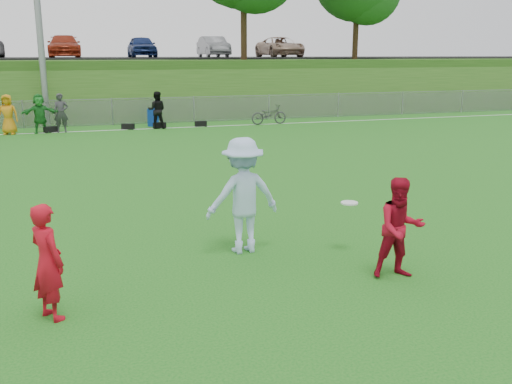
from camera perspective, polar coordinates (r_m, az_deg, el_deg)
name	(u,v)px	position (r m, az deg, el deg)	size (l,w,h in m)	color
ground	(207,271)	(9.21, -4.90, -7.87)	(120.00, 120.00, 0.00)	#135E17
sideline_far	(116,130)	(26.64, -13.80, 6.04)	(60.00, 0.10, 0.01)	white
fence	(112,112)	(28.55, -14.19, 7.81)	(58.00, 0.06, 1.30)	gray
berm	(99,83)	(39.45, -15.43, 10.50)	(120.00, 18.00, 3.00)	#275517
parking_lot	(96,58)	(41.40, -15.71, 12.76)	(120.00, 12.00, 0.10)	black
car_row	(78,46)	(40.37, -17.42, 13.73)	(32.04, 5.18, 1.44)	silver
spectator_row	(50,113)	(26.49, -19.93, 7.41)	(9.28, 0.84, 1.69)	#A30D0B
gear_bags	(136,126)	(26.80, -11.88, 6.45)	(7.31, 0.50, 0.26)	black
player_red_left	(48,262)	(7.84, -20.12, -6.57)	(0.57, 0.37, 1.55)	red
player_red_center	(400,228)	(8.97, 14.23, -3.53)	(0.76, 0.60, 1.57)	#A20B20
player_blue	(243,196)	(9.78, -1.32, -0.36)	(1.30, 0.74, 2.01)	#AECAF2
frisbee	(349,203)	(9.95, 9.32, -1.09)	(0.30, 0.30, 0.03)	white
recycling_bin	(153,117)	(27.77, -10.25, 7.35)	(0.55, 0.55, 0.82)	#0E359B
bicycle	(269,115)	(28.01, 1.29, 7.75)	(0.63, 1.79, 0.94)	#303033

